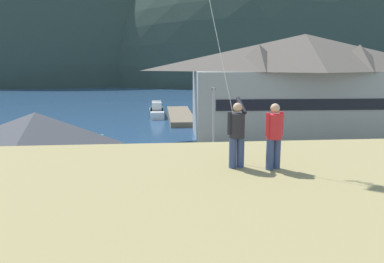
{
  "coord_description": "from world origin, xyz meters",
  "views": [
    {
      "loc": [
        -2.31,
        -19.02,
        8.47
      ],
      "look_at": [
        0.26,
        9.0,
        3.05
      ],
      "focal_mm": 36.66,
      "sensor_mm": 36.0,
      "label": 1
    }
  ],
  "objects_px": {
    "storage_shed_near_lot": "(38,155)",
    "person_kite_flyer": "(237,133)",
    "moored_boat_inner_slip": "(157,111)",
    "person_companion": "(274,134)",
    "moored_boat_outer_mooring": "(208,115)",
    "parking_light_pole": "(213,120)",
    "parked_car_mid_row_center": "(165,163)",
    "harbor_lodge": "(303,83)",
    "parked_car_front_row_red": "(366,198)",
    "parked_car_mid_row_far": "(249,169)",
    "moored_boat_wharfside": "(157,112)",
    "wharf_dock": "(180,116)"
  },
  "relations": [
    {
      "from": "moored_boat_outer_mooring",
      "to": "parked_car_front_row_red",
      "type": "xyz_separation_m",
      "value": [
        4.14,
        -32.76,
        0.34
      ]
    },
    {
      "from": "parked_car_front_row_red",
      "to": "parked_car_mid_row_center",
      "type": "bearing_deg",
      "value": 143.13
    },
    {
      "from": "storage_shed_near_lot",
      "to": "moored_boat_wharfside",
      "type": "relative_size",
      "value": 1.3
    },
    {
      "from": "moored_boat_outer_mooring",
      "to": "parking_light_pole",
      "type": "relative_size",
      "value": 1.3
    },
    {
      "from": "parking_light_pole",
      "to": "moored_boat_wharfside",
      "type": "bearing_deg",
      "value": 99.7
    },
    {
      "from": "person_companion",
      "to": "parking_light_pole",
      "type": "bearing_deg",
      "value": 86.17
    },
    {
      "from": "harbor_lodge",
      "to": "moored_boat_inner_slip",
      "type": "distance_m",
      "value": 22.37
    },
    {
      "from": "harbor_lodge",
      "to": "parked_car_front_row_red",
      "type": "distance_m",
      "value": 22.94
    },
    {
      "from": "moored_boat_wharfside",
      "to": "parked_car_mid_row_center",
      "type": "relative_size",
      "value": 1.4
    },
    {
      "from": "storage_shed_near_lot",
      "to": "person_kite_flyer",
      "type": "relative_size",
      "value": 4.12
    },
    {
      "from": "moored_boat_outer_mooring",
      "to": "harbor_lodge",
      "type": "bearing_deg",
      "value": -50.72
    },
    {
      "from": "wharf_dock",
      "to": "person_companion",
      "type": "bearing_deg",
      "value": -90.32
    },
    {
      "from": "moored_boat_inner_slip",
      "to": "parking_light_pole",
      "type": "height_order",
      "value": "parking_light_pole"
    },
    {
      "from": "parking_light_pole",
      "to": "person_companion",
      "type": "relative_size",
      "value": 3.45
    },
    {
      "from": "moored_boat_outer_mooring",
      "to": "moored_boat_inner_slip",
      "type": "distance_m",
      "value": 8.13
    },
    {
      "from": "parked_car_mid_row_center",
      "to": "person_kite_flyer",
      "type": "bearing_deg",
      "value": -84.58
    },
    {
      "from": "parked_car_front_row_red",
      "to": "parked_car_mid_row_center",
      "type": "distance_m",
      "value": 13.11
    },
    {
      "from": "parked_car_mid_row_center",
      "to": "parking_light_pole",
      "type": "height_order",
      "value": "parking_light_pole"
    },
    {
      "from": "parked_car_mid_row_center",
      "to": "person_companion",
      "type": "xyz_separation_m",
      "value": [
        2.52,
        -16.94,
        5.41
      ]
    },
    {
      "from": "storage_shed_near_lot",
      "to": "parked_car_mid_row_far",
      "type": "relative_size",
      "value": 1.76
    },
    {
      "from": "moored_boat_outer_mooring",
      "to": "parked_car_front_row_red",
      "type": "distance_m",
      "value": 33.03
    },
    {
      "from": "storage_shed_near_lot",
      "to": "moored_boat_inner_slip",
      "type": "height_order",
      "value": "storage_shed_near_lot"
    },
    {
      "from": "moored_boat_wharfside",
      "to": "moored_boat_outer_mooring",
      "type": "relative_size",
      "value": 0.75
    },
    {
      "from": "harbor_lodge",
      "to": "parked_car_front_row_red",
      "type": "bearing_deg",
      "value": -102.03
    },
    {
      "from": "moored_boat_outer_mooring",
      "to": "parking_light_pole",
      "type": "distance_m",
      "value": 22.31
    },
    {
      "from": "moored_boat_wharfside",
      "to": "moored_boat_inner_slip",
      "type": "xyz_separation_m",
      "value": [
        -0.01,
        1.05,
        -0.0
      ]
    },
    {
      "from": "moored_boat_wharfside",
      "to": "moored_boat_inner_slip",
      "type": "relative_size",
      "value": 1.0
    },
    {
      "from": "moored_boat_inner_slip",
      "to": "person_companion",
      "type": "bearing_deg",
      "value": -86.28
    },
    {
      "from": "harbor_lodge",
      "to": "moored_boat_inner_slip",
      "type": "relative_size",
      "value": 4.25
    },
    {
      "from": "parked_car_front_row_red",
      "to": "harbor_lodge",
      "type": "bearing_deg",
      "value": 77.97
    },
    {
      "from": "moored_boat_wharfside",
      "to": "person_kite_flyer",
      "type": "distance_m",
      "value": 45.37
    },
    {
      "from": "moored_boat_outer_mooring",
      "to": "parked_car_mid_row_far",
      "type": "relative_size",
      "value": 1.8
    },
    {
      "from": "harbor_lodge",
      "to": "moored_boat_inner_slip",
      "type": "bearing_deg",
      "value": 135.89
    },
    {
      "from": "harbor_lodge",
      "to": "parking_light_pole",
      "type": "relative_size",
      "value": 4.14
    },
    {
      "from": "person_kite_flyer",
      "to": "person_companion",
      "type": "xyz_separation_m",
      "value": [
        0.93,
        -0.24,
        -0.02
      ]
    },
    {
      "from": "moored_boat_wharfside",
      "to": "person_companion",
      "type": "xyz_separation_m",
      "value": [
        3.0,
        -45.19,
        5.75
      ]
    },
    {
      "from": "moored_boat_wharfside",
      "to": "person_companion",
      "type": "height_order",
      "value": "person_companion"
    },
    {
      "from": "parked_car_front_row_red",
      "to": "wharf_dock",
      "type": "bearing_deg",
      "value": 102.49
    },
    {
      "from": "moored_boat_outer_mooring",
      "to": "parked_car_mid_row_center",
      "type": "distance_m",
      "value": 25.7
    },
    {
      "from": "moored_boat_inner_slip",
      "to": "parked_car_mid_row_center",
      "type": "relative_size",
      "value": 1.39
    },
    {
      "from": "moored_boat_wharfside",
      "to": "parked_car_mid_row_far",
      "type": "bearing_deg",
      "value": -78.68
    },
    {
      "from": "moored_boat_wharfside",
      "to": "harbor_lodge",
      "type": "bearing_deg",
      "value": -42.08
    },
    {
      "from": "wharf_dock",
      "to": "parked_car_front_row_red",
      "type": "relative_size",
      "value": 3.6
    },
    {
      "from": "parked_car_mid_row_far",
      "to": "moored_boat_inner_slip",
      "type": "bearing_deg",
      "value": 100.96
    },
    {
      "from": "moored_boat_inner_slip",
      "to": "person_companion",
      "type": "distance_m",
      "value": 46.69
    },
    {
      "from": "harbor_lodge",
      "to": "moored_boat_wharfside",
      "type": "distance_m",
      "value": 21.67
    },
    {
      "from": "moored_boat_wharfside",
      "to": "person_kite_flyer",
      "type": "height_order",
      "value": "person_kite_flyer"
    },
    {
      "from": "harbor_lodge",
      "to": "storage_shed_near_lot",
      "type": "relative_size",
      "value": 3.25
    },
    {
      "from": "harbor_lodge",
      "to": "storage_shed_near_lot",
      "type": "distance_m",
      "value": 28.84
    },
    {
      "from": "moored_boat_outer_mooring",
      "to": "person_companion",
      "type": "xyz_separation_m",
      "value": [
        -3.83,
        -41.84,
        5.75
      ]
    }
  ]
}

